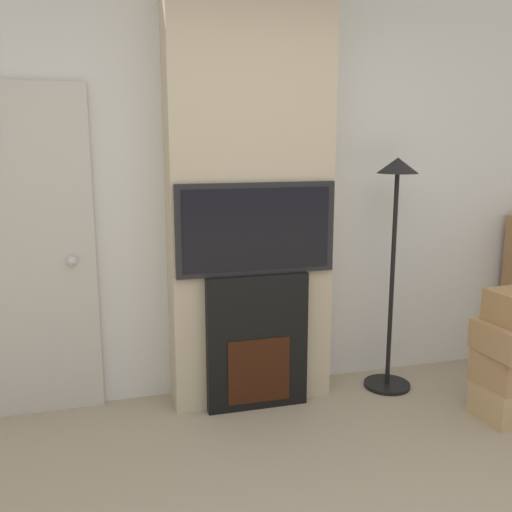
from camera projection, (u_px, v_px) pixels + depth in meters
name	position (u px, v px, depth m)	size (l,w,h in m)	color
wall_back	(242.00, 191.00, 3.73)	(6.00, 0.06, 2.70)	silver
chimney_breast	(249.00, 194.00, 3.56)	(1.02, 0.31, 2.70)	#BCAD8E
fireplace	(256.00, 341.00, 3.60)	(0.64, 0.15, 0.87)	black
television	(256.00, 229.00, 3.45)	(0.99, 0.07, 0.56)	black
floor_lamp	(394.00, 232.00, 3.74)	(0.32, 0.32, 1.57)	black
entry_door	(14.00, 256.00, 3.38)	(0.94, 0.09, 2.01)	#BCB7AD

